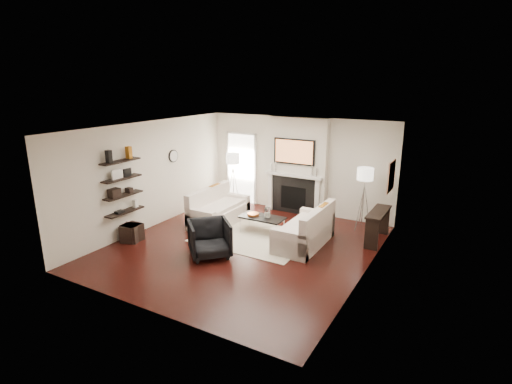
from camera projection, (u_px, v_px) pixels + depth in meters
The scene contains 71 objects.
room_envelope at pixel (242, 190), 8.74m from camera, with size 6.00×6.00×6.00m.
chimney_breast at pixel (296, 166), 11.15m from camera, with size 1.80×0.25×2.70m, color silver.
fireplace_surround at pixel (293, 196), 11.26m from camera, with size 1.30×0.02×1.04m, color black.
firebox at pixel (293, 198), 11.27m from camera, with size 0.75×0.02×0.65m, color black.
mantel_pilaster_l at pixel (270, 191), 11.57m from camera, with size 0.12×0.08×1.10m, color white.
mantel_pilaster_r at pixel (317, 198), 10.88m from camera, with size 0.12×0.08×1.10m, color white.
mantel_shelf at pixel (293, 175), 11.05m from camera, with size 1.70×0.18×0.07m, color white.
tv_body at pixel (294, 152), 10.90m from camera, with size 1.20×0.06×0.70m, color black.
tv_screen at pixel (294, 152), 10.87m from camera, with size 1.10×0.01×0.62m, color #BF723F.
candlestick_l_tall at pixel (276, 167), 11.27m from camera, with size 0.04×0.04×0.30m, color silver.
candlestick_l_short at pixel (272, 167), 11.34m from camera, with size 0.04×0.04×0.24m, color silver.
candlestick_r_tall at pixel (312, 171), 10.75m from camera, with size 0.04×0.04×0.30m, color silver.
candlestick_r_short at pixel (317, 172), 10.70m from camera, with size 0.04×0.04×0.24m, color silver.
hallway_panel at pixel (242, 169), 12.20m from camera, with size 0.90×0.02×2.10m, color white.
door_trim_l at pixel (228, 167), 12.41m from camera, with size 0.06×0.06×2.16m, color white.
door_trim_r at pixel (255, 170), 11.95m from camera, with size 0.06×0.06×2.16m, color white.
door_trim_top at pixel (241, 133), 11.89m from camera, with size 1.02×0.06×0.06m, color white.
rug at pixel (253, 237), 9.63m from camera, with size 2.60×2.00×0.01m, color beige.
loveseat_left_base at pixel (219, 216), 10.55m from camera, with size 0.85×1.80×0.42m, color white.
loveseat_left_back at pixel (209, 202), 10.62m from camera, with size 0.18×1.80×0.80m, color white.
loveseat_left_arm_n at pixel (200, 221), 9.85m from camera, with size 0.85×0.18×0.60m, color white.
loveseat_left_arm_s at pixel (236, 204), 11.20m from camera, with size 0.85×0.18×0.60m, color white.
loveseat_left_cushion at pixel (221, 206), 10.45m from camera, with size 0.63×1.44×0.10m, color white.
pillow_left_orange at pixel (215, 192), 10.82m from camera, with size 0.10×0.42×0.42m, color #A36014.
pillow_left_charcoal at pixel (201, 198), 10.32m from camera, with size 0.10×0.40×0.40m, color black.
loveseat_right_base at pixel (304, 236), 9.17m from camera, with size 0.85×1.80×0.42m, color white.
loveseat_right_back at pixel (318, 226), 8.92m from camera, with size 0.18×1.80×0.80m, color white.
loveseat_right_arm_n at pixel (289, 245), 8.47m from camera, with size 0.85×0.18×0.60m, color white.
loveseat_right_arm_s at pixel (317, 222), 9.82m from camera, with size 0.85×0.18×0.60m, color white.
loveseat_right_cushion at pixel (302, 225), 9.12m from camera, with size 0.63×1.44×0.10m, color white.
pillow_right_orange at pixel (323, 213), 9.12m from camera, with size 0.10×0.42×0.42m, color #A36014.
pillow_right_charcoal at pixel (313, 221), 8.62m from camera, with size 0.10×0.40×0.40m, color black.
coffee_table at pixel (262, 218), 9.83m from camera, with size 1.10×0.55×0.04m, color black.
coffee_leg_nw at pixel (240, 225), 9.94m from camera, with size 0.02×0.02×0.38m, color silver.
coffee_leg_ne at pixel (276, 232), 9.46m from camera, with size 0.02×0.02×0.38m, color silver.
coffee_leg_sw at pixel (249, 220), 10.31m from camera, with size 0.02×0.02×0.38m, color silver.
coffee_leg_se at pixel (284, 226), 9.83m from camera, with size 0.02×0.02×0.38m, color silver.
hurricane_glass at pixel (267, 212), 9.71m from camera, with size 0.14×0.14×0.25m, color white.
hurricane_candle at pixel (267, 215), 9.73m from camera, with size 0.09×0.09×0.13m, color white.
copper_bowl at pixel (253, 214), 9.93m from camera, with size 0.30×0.30×0.05m, color #D26023.
armchair at pixel (210, 237), 8.53m from camera, with size 0.83×0.78×0.86m, color black.
lamp_left_post at pixel (233, 187), 11.90m from camera, with size 0.02×0.02×1.20m, color silver.
lamp_left_shade at pixel (233, 158), 11.67m from camera, with size 0.40×0.40×0.30m, color white.
lamp_left_leg_a at pixel (236, 187), 11.85m from camera, with size 0.02×0.02×1.25m, color silver.
lamp_left_leg_b at pixel (233, 186), 12.01m from camera, with size 0.02×0.02×1.25m, color silver.
lamp_left_leg_c at pixel (230, 187), 11.85m from camera, with size 0.02×0.02×1.25m, color silver.
lamp_right_post at pixel (363, 207), 9.99m from camera, with size 0.02×0.02×1.20m, color silver.
lamp_right_shade at pixel (365, 174), 9.76m from camera, with size 0.40×0.40×0.30m, color white.
lamp_right_leg_a at pixel (367, 208), 9.94m from camera, with size 0.02×0.02×1.25m, color silver.
lamp_right_leg_b at pixel (362, 206), 10.10m from camera, with size 0.02×0.02×1.25m, color silver.
lamp_right_leg_c at pixel (360, 208), 9.94m from camera, with size 0.02×0.02×1.25m, color silver.
console_top at pixel (379, 212), 9.21m from camera, with size 0.35×1.20×0.04m, color black.
console_leg_n at pixel (371, 235), 8.85m from camera, with size 0.30×0.04×0.71m, color black.
console_leg_s at pixel (383, 220), 9.77m from camera, with size 0.30×0.04×0.71m, color black.
wall_art at pixel (391, 176), 9.10m from camera, with size 0.03×0.70×0.70m, color tan.
shelf_bottom at pixel (125, 212), 9.33m from camera, with size 0.25×1.00×0.04m, color black.
shelf_lower at pixel (123, 195), 9.22m from camera, with size 0.25×1.00×0.04m, color black.
shelf_upper at pixel (122, 178), 9.11m from camera, with size 0.25×1.00×0.04m, color black.
shelf_top at pixel (120, 161), 9.00m from camera, with size 0.25×1.00×0.04m, color black.
decor_magfile_a at pixel (109, 157), 8.70m from camera, with size 0.12×0.10×0.28m, color black.
decor_magfile_b at pixel (129, 153), 9.18m from camera, with size 0.12×0.10×0.28m, color #A36014.
decor_frame_a at pixel (117, 174), 8.97m from camera, with size 0.04×0.30×0.22m, color white.
decor_frame_b at pixel (127, 172), 9.23m from camera, with size 0.04×0.22×0.18m, color black.
decor_wine_rack at pixel (114, 193), 8.98m from camera, with size 0.18×0.25×0.20m, color black.
decor_box_small at pixel (129, 190), 9.35m from camera, with size 0.15×0.12×0.12m, color black.
decor_books at pixel (120, 212), 9.18m from camera, with size 0.14×0.20×0.05m, color black.
decor_box_tall at pixel (135, 203), 9.58m from camera, with size 0.10×0.10×0.18m, color white.
clock_rim at pixel (173, 156), 10.70m from camera, with size 0.34×0.34×0.04m, color black.
clock_face at pixel (174, 156), 10.69m from camera, with size 0.29×0.29×0.01m, color white.
ottoman_near at pixel (132, 232), 9.42m from camera, with size 0.40×0.40×0.40m, color black.
ottoman_far at pixel (131, 233), 9.38m from camera, with size 0.40×0.40×0.40m, color black.
Camera 1 is at (4.42, -7.18, 3.68)m, focal length 28.00 mm.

